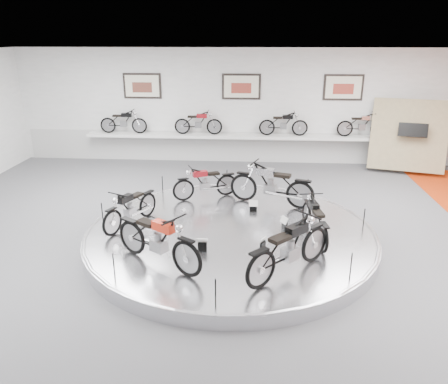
# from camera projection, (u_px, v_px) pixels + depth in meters

# --- Properties ---
(floor) EXTENTS (16.00, 16.00, 0.00)m
(floor) POSITION_uv_depth(u_px,v_px,m) (230.00, 248.00, 9.54)
(floor) COLOR #535456
(floor) RESTS_ON ground
(ceiling) EXTENTS (16.00, 16.00, 0.00)m
(ceiling) POSITION_uv_depth(u_px,v_px,m) (230.00, 57.00, 8.19)
(ceiling) COLOR white
(ceiling) RESTS_ON wall_back
(wall_back) EXTENTS (16.00, 0.00, 16.00)m
(wall_back) POSITION_uv_depth(u_px,v_px,m) (241.00, 107.00, 15.44)
(wall_back) COLOR white
(wall_back) RESTS_ON floor
(dado_band) EXTENTS (15.68, 0.04, 1.10)m
(dado_band) POSITION_uv_depth(u_px,v_px,m) (241.00, 147.00, 15.91)
(dado_band) COLOR #BCBCBA
(dado_band) RESTS_ON floor
(display_platform) EXTENTS (6.40, 6.40, 0.30)m
(display_platform) POSITION_uv_depth(u_px,v_px,m) (230.00, 236.00, 9.77)
(display_platform) COLOR silver
(display_platform) RESTS_ON floor
(platform_rim) EXTENTS (6.40, 6.40, 0.10)m
(platform_rim) POSITION_uv_depth(u_px,v_px,m) (230.00, 231.00, 9.73)
(platform_rim) COLOR #B2B2BA
(platform_rim) RESTS_ON display_platform
(shelf) EXTENTS (11.00, 0.55, 0.10)m
(shelf) POSITION_uv_depth(u_px,v_px,m) (240.00, 136.00, 15.49)
(shelf) COLOR silver
(shelf) RESTS_ON wall_back
(poster_left) EXTENTS (1.35, 0.06, 0.88)m
(poster_left) POSITION_uv_depth(u_px,v_px,m) (142.00, 86.00, 15.39)
(poster_left) COLOR #EDE8CA
(poster_left) RESTS_ON wall_back
(poster_center) EXTENTS (1.35, 0.06, 0.88)m
(poster_center) POSITION_uv_depth(u_px,v_px,m) (241.00, 87.00, 15.16)
(poster_center) COLOR #EDE8CA
(poster_center) RESTS_ON wall_back
(poster_right) EXTENTS (1.35, 0.06, 0.88)m
(poster_right) POSITION_uv_depth(u_px,v_px,m) (343.00, 87.00, 14.94)
(poster_right) COLOR #EDE8CA
(poster_right) RESTS_ON wall_back
(display_panel) EXTENTS (2.56, 1.52, 2.30)m
(display_panel) POSITION_uv_depth(u_px,v_px,m) (408.00, 135.00, 14.48)
(display_panel) COLOR tan
(display_panel) RESTS_ON floor
(shelf_bike_a) EXTENTS (1.22, 0.43, 0.73)m
(shelf_bike_a) POSITION_uv_depth(u_px,v_px,m) (123.00, 123.00, 15.62)
(shelf_bike_a) COLOR black
(shelf_bike_a) RESTS_ON shelf
(shelf_bike_b) EXTENTS (1.22, 0.43, 0.73)m
(shelf_bike_b) POSITION_uv_depth(u_px,v_px,m) (198.00, 124.00, 15.45)
(shelf_bike_b) COLOR maroon
(shelf_bike_b) RESTS_ON shelf
(shelf_bike_c) EXTENTS (1.22, 0.43, 0.73)m
(shelf_bike_c) POSITION_uv_depth(u_px,v_px,m) (283.00, 125.00, 15.25)
(shelf_bike_c) COLOR black
(shelf_bike_c) RESTS_ON shelf
(shelf_bike_d) EXTENTS (1.22, 0.43, 0.73)m
(shelf_bike_d) POSITION_uv_depth(u_px,v_px,m) (362.00, 126.00, 15.08)
(shelf_bike_d) COLOR silver
(shelf_bike_d) RESTS_ON shelf
(bike_a) EXTENTS (1.98, 1.23, 1.10)m
(bike_a) POSITION_uv_depth(u_px,v_px,m) (271.00, 184.00, 10.97)
(bike_a) COLOR silver
(bike_a) RESTS_ON display_platform
(bike_b) EXTENTS (1.59, 1.11, 0.89)m
(bike_b) POSITION_uv_depth(u_px,v_px,m) (205.00, 182.00, 11.46)
(bike_b) COLOR maroon
(bike_b) RESTS_ON display_platform
(bike_c) EXTENTS (1.13, 1.60, 0.89)m
(bike_c) POSITION_uv_depth(u_px,v_px,m) (130.00, 207.00, 9.78)
(bike_c) COLOR black
(bike_c) RESTS_ON display_platform
(bike_d) EXTENTS (1.85, 1.52, 1.06)m
(bike_d) POSITION_uv_depth(u_px,v_px,m) (158.00, 239.00, 8.06)
(bike_d) COLOR red
(bike_d) RESTS_ON display_platform
(bike_e) EXTENTS (1.73, 1.74, 1.07)m
(bike_e) POSITION_uv_depth(u_px,v_px,m) (289.00, 247.00, 7.73)
(bike_e) COLOR black
(bike_e) RESTS_ON display_platform
(bike_f) EXTENTS (0.77, 1.58, 0.89)m
(bike_f) POSITION_uv_depth(u_px,v_px,m) (315.00, 219.00, 9.14)
(bike_f) COLOR black
(bike_f) RESTS_ON display_platform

